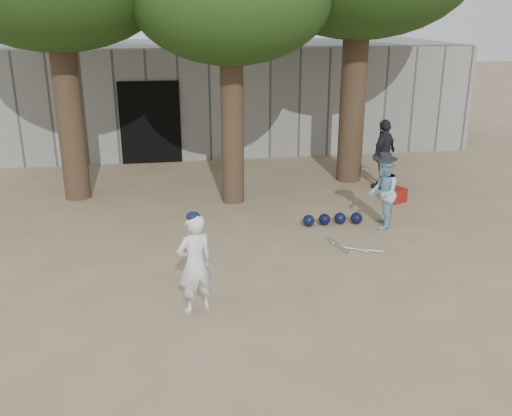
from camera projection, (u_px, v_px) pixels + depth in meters
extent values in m
plane|color=#937C5E|center=(227.00, 292.00, 8.52)|extent=(70.00, 70.00, 0.00)
imported|color=white|center=(195.00, 264.00, 7.78)|extent=(0.61, 0.52, 1.43)
imported|color=#8FC3DD|center=(383.00, 193.00, 10.81)|extent=(0.72, 0.81, 1.39)
imported|color=black|center=(384.00, 154.00, 13.19)|extent=(0.97, 0.93, 1.62)
cube|color=maroon|center=(395.00, 195.00, 12.42)|extent=(0.51, 0.46, 0.30)
cube|color=gray|center=(194.00, 105.00, 15.47)|extent=(16.00, 0.35, 3.00)
cube|color=black|center=(150.00, 123.00, 15.25)|extent=(1.60, 0.08, 2.20)
cube|color=slate|center=(190.00, 93.00, 17.80)|extent=(16.00, 5.00, 3.00)
sphere|color=black|center=(309.00, 221.00, 11.04)|extent=(0.23, 0.23, 0.23)
sphere|color=black|center=(324.00, 219.00, 11.10)|extent=(0.23, 0.23, 0.23)
sphere|color=black|center=(340.00, 218.00, 11.16)|extent=(0.23, 0.23, 0.23)
sphere|color=black|center=(356.00, 218.00, 11.17)|extent=(0.23, 0.23, 0.23)
cylinder|color=silver|center=(338.00, 245.00, 10.11)|extent=(0.25, 0.71, 0.06)
cylinder|color=silver|center=(350.00, 248.00, 10.02)|extent=(0.56, 0.54, 0.06)
cylinder|color=silver|center=(362.00, 250.00, 9.94)|extent=(0.68, 0.35, 0.06)
cylinder|color=brown|center=(65.00, 72.00, 11.85)|extent=(0.56, 0.56, 5.50)
cylinder|color=brown|center=(232.00, 86.00, 11.69)|extent=(0.48, 0.48, 5.00)
cylinder|color=brown|center=(355.00, 59.00, 13.11)|extent=(0.60, 0.60, 5.80)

